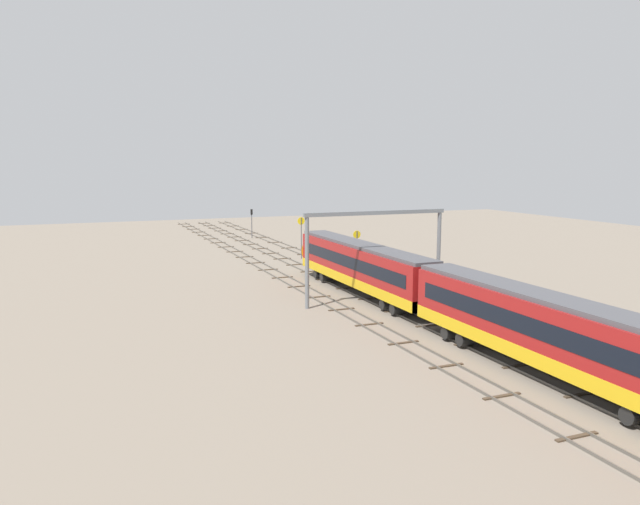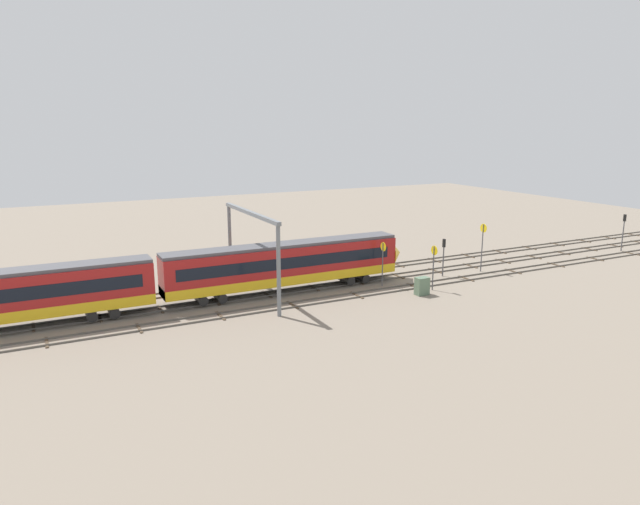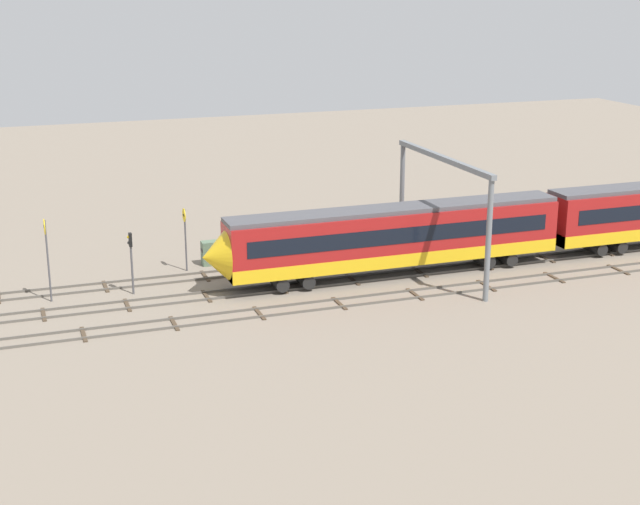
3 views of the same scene
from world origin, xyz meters
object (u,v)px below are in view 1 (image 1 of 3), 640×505
at_px(signal_light_trackside_departure, 314,243).
at_px(relay_cabinet, 370,263).
at_px(speed_sign_far_trackside, 342,249).
at_px(speed_sign_near_foreground, 301,231).
at_px(train, 541,332).
at_px(overhead_gantry, 376,237).
at_px(signal_light_trackside_approach, 252,219).
at_px(speed_sign_distant_end, 357,243).

relative_size(signal_light_trackside_departure, relay_cabinet, 2.38).
height_order(speed_sign_far_trackside, signal_light_trackside_departure, speed_sign_far_trackside).
height_order(speed_sign_near_foreground, speed_sign_far_trackside, speed_sign_near_foreground).
xyz_separation_m(train, overhead_gantry, (20.84, 0.17, 3.32)).
xyz_separation_m(speed_sign_far_trackside, signal_light_trackside_departure, (7.99, 0.20, -0.26)).
relative_size(signal_light_trackside_approach, relay_cabinet, 2.77).
xyz_separation_m(speed_sign_distant_end, signal_light_trackside_departure, (4.34, 3.80, -0.28)).
bearing_deg(speed_sign_distant_end, signal_light_trackside_approach, 5.92).
height_order(overhead_gantry, speed_sign_distant_end, overhead_gantry).
xyz_separation_m(speed_sign_far_trackside, relay_cabinet, (1.69, -4.46, -2.13)).
xyz_separation_m(speed_sign_near_foreground, signal_light_trackside_departure, (-5.20, 0.27, -0.85)).
height_order(signal_light_trackside_approach, relay_cabinet, signal_light_trackside_approach).
xyz_separation_m(speed_sign_distant_end, relay_cabinet, (-1.96, -0.85, -2.14)).
distance_m(train, speed_sign_distant_end, 38.17).
bearing_deg(overhead_gantry, train, -179.52).
height_order(speed_sign_near_foreground, signal_light_trackside_departure, speed_sign_near_foreground).
bearing_deg(signal_light_trackside_departure, train, 177.03).
height_order(train, speed_sign_distant_end, train).
xyz_separation_m(train, speed_sign_near_foreground, (47.23, -2.45, 0.94)).
bearing_deg(train, speed_sign_distant_end, -9.02).
distance_m(speed_sign_distant_end, signal_light_trackside_departure, 5.77).
bearing_deg(speed_sign_near_foreground, signal_light_trackside_departure, 177.03).
distance_m(train, overhead_gantry, 21.11).
xyz_separation_m(speed_sign_near_foreground, signal_light_trackside_approach, (24.10, -0.05, -0.44)).
bearing_deg(signal_light_trackside_departure, speed_sign_distant_end, -138.73).
xyz_separation_m(speed_sign_distant_end, signal_light_trackside_approach, (33.63, 3.49, 0.13)).
bearing_deg(overhead_gantry, speed_sign_far_trackside, -10.96).
height_order(speed_sign_near_foreground, relay_cabinet, speed_sign_near_foreground).
relative_size(train, speed_sign_near_foreground, 13.75).
height_order(speed_sign_near_foreground, signal_light_trackside_approach, speed_sign_near_foreground).
bearing_deg(speed_sign_near_foreground, speed_sign_far_trackside, 179.70).
xyz_separation_m(train, speed_sign_far_trackside, (34.04, -2.38, 0.35)).
distance_m(speed_sign_near_foreground, signal_light_trackside_approach, 24.10).
bearing_deg(relay_cabinet, train, 169.16).
distance_m(overhead_gantry, speed_sign_near_foreground, 26.63).
bearing_deg(overhead_gantry, speed_sign_near_foreground, -5.68).
bearing_deg(speed_sign_near_foreground, speed_sign_distant_end, -159.66).
xyz_separation_m(overhead_gantry, signal_light_trackside_departure, (21.19, -2.36, -3.24)).
distance_m(signal_light_trackside_approach, relay_cabinet, 35.93).
xyz_separation_m(train, relay_cabinet, (35.73, -6.84, -1.78)).
distance_m(overhead_gantry, relay_cabinet, 17.23).
xyz_separation_m(signal_light_trackside_departure, relay_cabinet, (-6.30, -4.66, -1.87)).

